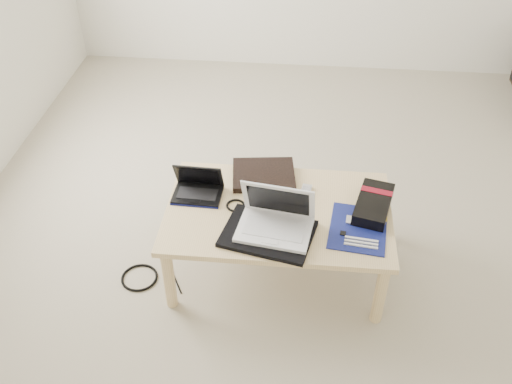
# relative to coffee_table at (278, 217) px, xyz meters

# --- Properties ---
(ground) EXTENTS (4.00, 4.00, 0.00)m
(ground) POSITION_rel_coffee_table_xyz_m (0.17, 0.37, -0.35)
(ground) COLOR #B1A990
(ground) RESTS_ON ground
(coffee_table) EXTENTS (1.10, 0.70, 0.40)m
(coffee_table) POSITION_rel_coffee_table_xyz_m (0.00, 0.00, 0.00)
(coffee_table) COLOR #E3C389
(coffee_table) RESTS_ON ground
(book) EXTENTS (0.35, 0.30, 0.03)m
(book) POSITION_rel_coffee_table_xyz_m (-0.09, 0.26, 0.06)
(book) COLOR black
(book) RESTS_ON coffee_table
(netbook) EXTENTS (0.25, 0.19, 0.17)m
(netbook) POSITION_rel_coffee_table_xyz_m (-0.41, 0.08, 0.08)
(netbook) COLOR black
(netbook) RESTS_ON coffee_table
(tablet) EXTENTS (0.24, 0.19, 0.01)m
(tablet) POSITION_rel_coffee_table_xyz_m (0.04, -0.04, 0.05)
(tablet) COLOR black
(tablet) RESTS_ON coffee_table
(remote) EXTENTS (0.08, 0.22, 0.02)m
(remote) POSITION_rel_coffee_table_xyz_m (0.12, 0.09, 0.06)
(remote) COLOR silver
(remote) RESTS_ON coffee_table
(neoprene_sleeve) EXTENTS (0.46, 0.38, 0.02)m
(neoprene_sleeve) POSITION_rel_coffee_table_xyz_m (-0.04, -0.18, 0.06)
(neoprene_sleeve) COLOR black
(neoprene_sleeve) RESTS_ON coffee_table
(white_laptop) EXTENTS (0.37, 0.29, 0.23)m
(white_laptop) POSITION_rel_coffee_table_xyz_m (-0.00, -0.15, 0.12)
(white_laptop) COLOR white
(white_laptop) RESTS_ON neoprene_sleeve
(motherboard) EXTENTS (0.30, 0.36, 0.02)m
(motherboard) POSITION_rel_coffee_table_xyz_m (0.38, -0.10, 0.05)
(motherboard) COLOR #0D1155
(motherboard) RESTS_ON coffee_table
(gpu_box) EXTENTS (0.23, 0.34, 0.07)m
(gpu_box) POSITION_rel_coffee_table_xyz_m (0.46, 0.05, 0.08)
(gpu_box) COLOR black
(gpu_box) RESTS_ON coffee_table
(cable_coil) EXTENTS (0.12, 0.12, 0.01)m
(cable_coil) POSITION_rel_coffee_table_xyz_m (-0.21, 0.01, 0.05)
(cable_coil) COLOR black
(cable_coil) RESTS_ON coffee_table
(floor_cable_coil) EXTENTS (0.20, 0.20, 0.01)m
(floor_cable_coil) POSITION_rel_coffee_table_xyz_m (-0.71, -0.15, -0.34)
(floor_cable_coil) COLOR black
(floor_cable_coil) RESTS_ON ground
(floor_cable_trail) EXTENTS (0.19, 0.34, 0.01)m
(floor_cable_trail) POSITION_rel_coffee_table_xyz_m (-0.56, -0.06, -0.35)
(floor_cable_trail) COLOR black
(floor_cable_trail) RESTS_ON ground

